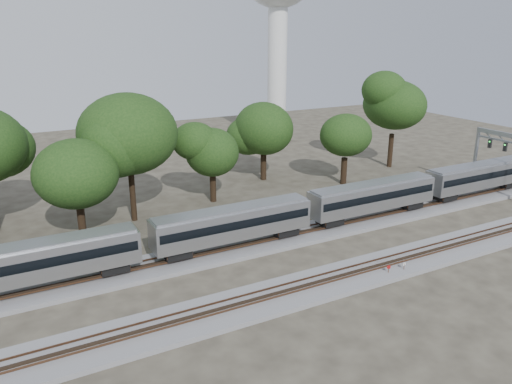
% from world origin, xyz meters
% --- Properties ---
extents(ground, '(160.00, 160.00, 0.00)m').
position_xyz_m(ground, '(0.00, 0.00, 0.00)').
color(ground, '#383328').
rests_on(ground, ground).
extents(track_far, '(160.00, 5.00, 0.73)m').
position_xyz_m(track_far, '(0.00, 6.00, 0.21)').
color(track_far, slate).
rests_on(track_far, ground).
extents(track_near, '(160.00, 5.00, 0.73)m').
position_xyz_m(track_near, '(0.00, -4.00, 0.21)').
color(track_near, slate).
rests_on(track_near, ground).
extents(train, '(84.68, 2.91, 4.29)m').
position_xyz_m(train, '(-3.66, 6.00, 3.04)').
color(train, '#ACAEB3').
rests_on(train, ground).
extents(switch_stand_red, '(0.34, 0.13, 1.08)m').
position_xyz_m(switch_stand_red, '(6.02, -5.39, 0.69)').
color(switch_stand_red, '#512D19').
rests_on(switch_stand_red, ground).
extents(switch_stand_white, '(0.34, 0.07, 1.07)m').
position_xyz_m(switch_stand_white, '(7.69, -5.57, 0.68)').
color(switch_stand_white, '#512D19').
rests_on(switch_stand_white, ground).
extents(switch_lever, '(0.51, 0.31, 0.30)m').
position_xyz_m(switch_lever, '(6.66, -5.43, 0.15)').
color(switch_lever, '#512D19').
rests_on(switch_lever, ground).
extents(water_tower, '(12.71, 12.71, 35.19)m').
position_xyz_m(water_tower, '(25.40, 47.33, 26.07)').
color(water_tower, silver).
rests_on(water_tower, ground).
extents(signal_gantry, '(0.59, 6.96, 8.46)m').
position_xyz_m(signal_gantry, '(34.59, 6.00, 6.17)').
color(signal_gantry, gray).
rests_on(signal_gantry, ground).
extents(tree_2, '(7.52, 7.52, 10.60)m').
position_xyz_m(tree_2, '(-16.53, 15.15, 7.38)').
color(tree_2, black).
rests_on(tree_2, ground).
extents(tree_3, '(10.26, 10.26, 14.47)m').
position_xyz_m(tree_3, '(-10.19, 19.05, 10.09)').
color(tree_3, black).
rests_on(tree_3, ground).
extents(tree_4, '(6.55, 6.55, 9.23)m').
position_xyz_m(tree_4, '(0.52, 20.87, 6.41)').
color(tree_4, black).
rests_on(tree_4, ground).
extents(tree_5, '(7.68, 7.68, 10.82)m').
position_xyz_m(tree_5, '(10.94, 26.41, 7.53)').
color(tree_5, black).
rests_on(tree_5, ground).
extents(tree_6, '(7.17, 7.17, 10.11)m').
position_xyz_m(tree_6, '(19.91, 19.10, 7.03)').
color(tree_6, black).
rests_on(tree_6, ground).
extents(tree_7, '(10.03, 10.03, 14.14)m').
position_xyz_m(tree_7, '(32.28, 23.18, 9.86)').
color(tree_7, black).
rests_on(tree_7, ground).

